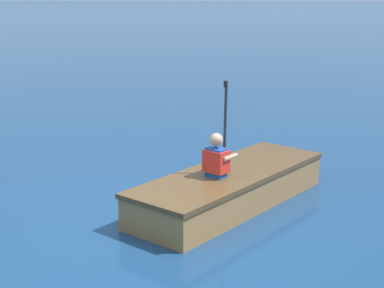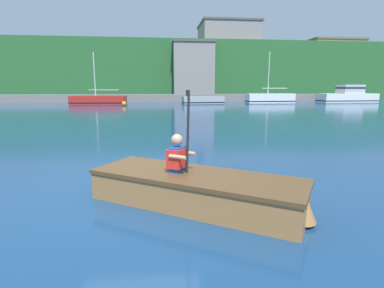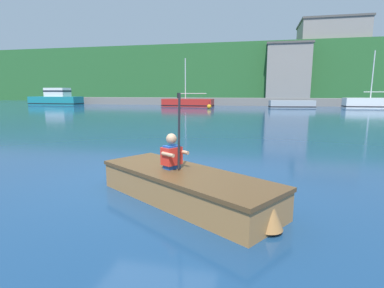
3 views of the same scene
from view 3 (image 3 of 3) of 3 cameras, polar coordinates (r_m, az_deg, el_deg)
name	(u,v)px [view 3 (image 3 of 3)]	position (r m, az deg, el deg)	size (l,w,h in m)	color
ground_plane	(145,183)	(5.70, -8.97, -7.29)	(300.00, 300.00, 0.00)	navy
shoreline_ridge	(250,75)	(59.63, 10.95, 12.71)	(120.00, 20.00, 9.43)	#28602D
waterfront_warehouse_left	(286,74)	(51.73, 17.51, 12.57)	(6.61, 9.63, 8.85)	gray
waterfront_office_block_center	(329,62)	(55.70, 24.57, 13.96)	(9.93, 8.97, 12.80)	gray
marina_dock	(243,102)	(37.81, 9.66, 7.96)	(55.18, 2.40, 0.90)	slate
moored_boat_dock_west_end	(188,103)	(34.06, -0.79, 7.84)	(5.77, 2.11, 5.31)	red
moored_boat_dock_west_inner	(292,104)	(33.04, 18.46, 7.17)	(4.70, 1.94, 0.78)	#9EA3A8
moored_boat_dock_center_near	(373,103)	(35.82, 31.19, 6.66)	(5.54, 1.87, 5.69)	white
moored_boat_dock_center_far	(56,98)	(42.51, -24.43, 7.90)	(6.77, 2.34, 2.14)	#197A84
rowboat_foreground	(187,185)	(4.63, -0.99, -7.86)	(3.18, 2.56, 0.46)	#A3703D
person_paddler	(172,153)	(4.76, -3.82, -1.68)	(0.45, 0.45, 1.20)	#1E4CA5
channel_buoy	(209,107)	(29.76, 3.29, 7.14)	(0.44, 0.44, 0.72)	orange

